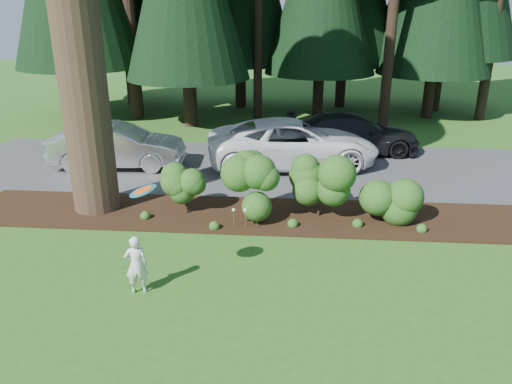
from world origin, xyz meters
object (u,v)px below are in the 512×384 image
(child, at_px, (136,265))
(car_dark_suv, at_px, (353,133))
(frisbee, at_px, (143,191))
(car_white_suv, at_px, (293,143))
(car_silver_wagon, at_px, (117,146))

(child, bearing_deg, car_dark_suv, -130.57)
(frisbee, bearing_deg, child, 153.32)
(car_white_suv, xyz_separation_m, child, (-2.99, -8.47, -0.23))
(car_dark_suv, xyz_separation_m, child, (-5.24, -10.40, -0.14))
(car_white_suv, distance_m, child, 8.98)
(car_silver_wagon, bearing_deg, car_dark_suv, -76.42)
(car_white_suv, distance_m, frisbee, 9.14)
(car_silver_wagon, distance_m, child, 8.44)
(child, distance_m, frisbee, 1.68)
(car_white_suv, xyz_separation_m, frisbee, (-2.67, -8.63, 1.40))
(car_dark_suv, xyz_separation_m, frisbee, (-4.92, -10.56, 1.50))
(car_silver_wagon, xyz_separation_m, frisbee, (3.42, -8.00, 1.47))
(car_silver_wagon, distance_m, car_dark_suv, 8.73)
(car_silver_wagon, height_order, car_white_suv, car_white_suv)
(car_dark_suv, bearing_deg, frisbee, 151.90)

